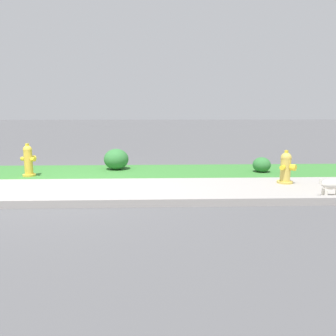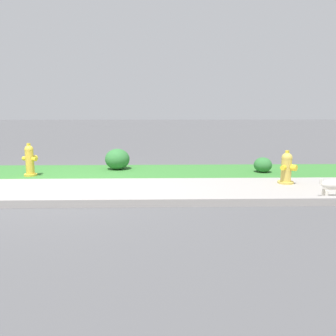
# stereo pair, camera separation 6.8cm
# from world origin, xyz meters

# --- Properties ---
(ground_plane) EXTENTS (120.00, 120.00, 0.00)m
(ground_plane) POSITION_xyz_m (0.00, 0.00, 0.00)
(ground_plane) COLOR #515154
(sidewalk_pavement) EXTENTS (18.00, 1.97, 0.01)m
(sidewalk_pavement) POSITION_xyz_m (0.00, 0.00, 0.01)
(sidewalk_pavement) COLOR #9E9993
(sidewalk_pavement) RESTS_ON ground
(grass_verge) EXTENTS (18.00, 1.86, 0.01)m
(grass_verge) POSITION_xyz_m (0.00, 1.92, 0.00)
(grass_verge) COLOR #387A33
(grass_verge) RESTS_ON ground
(street_curb) EXTENTS (18.00, 0.16, 0.12)m
(street_curb) POSITION_xyz_m (0.00, -1.07, 0.06)
(street_curb) COLOR #9E9993
(street_curb) RESTS_ON ground
(fire_hydrant_by_grass_verge) EXTENTS (0.37, 0.34, 0.73)m
(fire_hydrant_by_grass_verge) POSITION_xyz_m (-1.07, 1.37, 0.35)
(fire_hydrant_by_grass_verge) COLOR gold
(fire_hydrant_by_grass_verge) RESTS_ON ground
(fire_hydrant_across_street) EXTENTS (0.35, 0.35, 0.66)m
(fire_hydrant_across_street) POSITION_xyz_m (4.29, 0.42, 0.31)
(fire_hydrant_across_street) COLOR gold
(fire_hydrant_across_street) RESTS_ON ground
(small_white_dog) EXTENTS (0.54, 0.19, 0.37)m
(small_white_dog) POSITION_xyz_m (4.69, -0.65, 0.22)
(small_white_dog) COLOR silver
(small_white_dog) RESTS_ON ground
(shrub_bush_near_lamp) EXTENTS (0.60, 0.60, 0.51)m
(shrub_bush_near_lamp) POSITION_xyz_m (0.75, 2.18, 0.26)
(shrub_bush_near_lamp) COLOR #337538
(shrub_bush_near_lamp) RESTS_ON ground
(shrub_bush_far_verge) EXTENTS (0.42, 0.42, 0.35)m
(shrub_bush_far_verge) POSITION_xyz_m (4.22, 1.68, 0.18)
(shrub_bush_far_verge) COLOR #337538
(shrub_bush_far_verge) RESTS_ON ground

